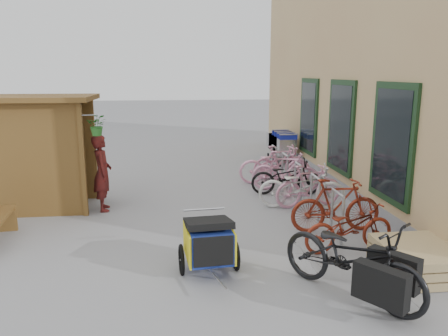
{
  "coord_description": "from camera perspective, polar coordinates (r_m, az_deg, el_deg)",
  "views": [
    {
      "loc": [
        -0.48,
        -6.94,
        2.86
      ],
      "look_at": [
        0.5,
        1.5,
        1.0
      ],
      "focal_mm": 35.0,
      "sensor_mm": 36.0,
      "label": 1
    }
  ],
  "objects": [
    {
      "name": "building",
      "position": [
        13.41,
        25.5,
        13.9
      ],
      "size": [
        6.07,
        13.0,
        7.0
      ],
      "color": "tan",
      "rests_on": "ground"
    },
    {
      "name": "bike_3",
      "position": [
        9.6,
        11.02,
        -2.32
      ],
      "size": [
        1.61,
        0.7,
        0.93
      ],
      "primitive_type": "imported",
      "rotation": [
        0.0,
        0.0,
        1.74
      ],
      "color": "pink",
      "rests_on": "ground"
    },
    {
      "name": "bike_4",
      "position": [
        10.49,
        8.12,
        -1.14
      ],
      "size": [
        1.71,
        0.78,
        0.87
      ],
      "primitive_type": "imported",
      "rotation": [
        0.0,
        0.0,
        1.45
      ],
      "color": "black",
      "rests_on": "ground"
    },
    {
      "name": "bike_6",
      "position": [
        11.5,
        6.69,
        0.41
      ],
      "size": [
        1.92,
        0.76,
        0.99
      ],
      "primitive_type": "imported",
      "rotation": [
        0.0,
        0.0,
        1.52
      ],
      "color": "pink",
      "rests_on": "ground"
    },
    {
      "name": "person_kiosk",
      "position": [
        9.48,
        -15.61,
        -0.62
      ],
      "size": [
        0.48,
        0.65,
        1.61
      ],
      "primitive_type": "imported",
      "rotation": [
        0.0,
        0.0,
        1.74
      ],
      "color": "maroon",
      "rests_on": "ground"
    },
    {
      "name": "cargo_bike",
      "position": [
        5.93,
        16.53,
        -11.29
      ],
      "size": [
        1.78,
        2.09,
        1.08
      ],
      "rotation": [
        0.0,
        0.0,
        0.62
      ],
      "color": "black",
      "rests_on": "ground"
    },
    {
      "name": "bike_1",
      "position": [
        8.21,
        14.4,
        -4.76
      ],
      "size": [
        1.67,
        0.48,
        1.0
      ],
      "primitive_type": "imported",
      "rotation": [
        0.0,
        0.0,
        1.57
      ],
      "color": "maroon",
      "rests_on": "ground"
    },
    {
      "name": "shopping_carts",
      "position": [
        14.42,
        7.42,
        3.25
      ],
      "size": [
        0.58,
        1.94,
        1.03
      ],
      "color": "silver",
      "rests_on": "ground"
    },
    {
      "name": "bike_7",
      "position": [
        12.1,
        7.26,
        0.8
      ],
      "size": [
        1.57,
        0.66,
        0.91
      ],
      "primitive_type": "imported",
      "rotation": [
        0.0,
        0.0,
        1.73
      ],
      "color": "pink",
      "rests_on": "ground"
    },
    {
      "name": "kiosk",
      "position": [
        9.9,
        -23.02,
        3.78
      ],
      "size": [
        2.49,
        1.65,
        2.4
      ],
      "color": "brown",
      "rests_on": "ground"
    },
    {
      "name": "bike_rack",
      "position": [
        10.02,
        9.67,
        -1.35
      ],
      "size": [
        0.05,
        5.35,
        0.86
      ],
      "color": "#A5A8AD",
      "rests_on": "ground"
    },
    {
      "name": "ground",
      "position": [
        7.52,
        -2.5,
        -10.02
      ],
      "size": [
        80.0,
        80.0,
        0.0
      ],
      "primitive_type": "plane",
      "color": "gray"
    },
    {
      "name": "child_trailer",
      "position": [
        6.42,
        -2.0,
        -9.46
      ],
      "size": [
        0.89,
        1.47,
        0.86
      ],
      "rotation": [
        0.0,
        0.0,
        0.08
      ],
      "color": "#1B2E96",
      "rests_on": "ground"
    },
    {
      "name": "bike_5",
      "position": [
        10.78,
        8.02,
        -0.43
      ],
      "size": [
        1.72,
        0.95,
        1.0
      ],
      "primitive_type": "imported",
      "rotation": [
        0.0,
        0.0,
        1.26
      ],
      "color": "pink",
      "rests_on": "ground"
    },
    {
      "name": "bike_0",
      "position": [
        7.43,
        16.02,
        -7.4
      ],
      "size": [
        1.64,
        0.79,
        0.83
      ],
      "primitive_type": "imported",
      "rotation": [
        0.0,
        0.0,
        1.73
      ],
      "color": "maroon",
      "rests_on": "ground"
    },
    {
      "name": "pallet_stack",
      "position": [
        7.06,
        23.98,
        -10.83
      ],
      "size": [
        1.0,
        1.2,
        0.4
      ],
      "color": "tan",
      "rests_on": "ground"
    },
    {
      "name": "bike_2",
      "position": [
        9.45,
        10.12,
        -2.43
      ],
      "size": [
        1.93,
        1.03,
        0.96
      ],
      "primitive_type": "imported",
      "rotation": [
        0.0,
        0.0,
        1.35
      ],
      "color": "silver",
      "rests_on": "ground"
    }
  ]
}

